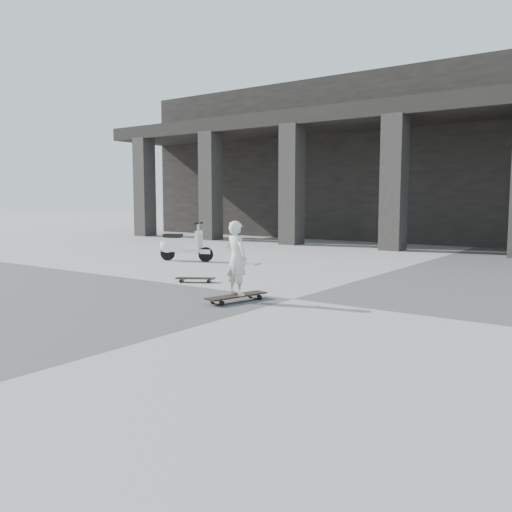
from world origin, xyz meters
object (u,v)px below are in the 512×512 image
Objects in this scene: skateboard_spare at (195,279)px; child at (236,258)px; scooter at (177,245)px; longboard at (237,296)px.

child is (1.78, -1.05, 0.59)m from skateboard_spare.
child is at bearing -56.43° from scooter.
skateboard_spare is 0.64× the size of child.
child is at bearing 13.01° from longboard.
skateboard_spare is 2.15m from child.
longboard is at bearing -56.43° from scooter.
child is 0.83× the size of scooter.
skateboard_spare is at bearing 72.54° from longboard.
scooter is at bearing 107.96° from skateboard_spare.
longboard is at bearing -61.72° from skateboard_spare.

